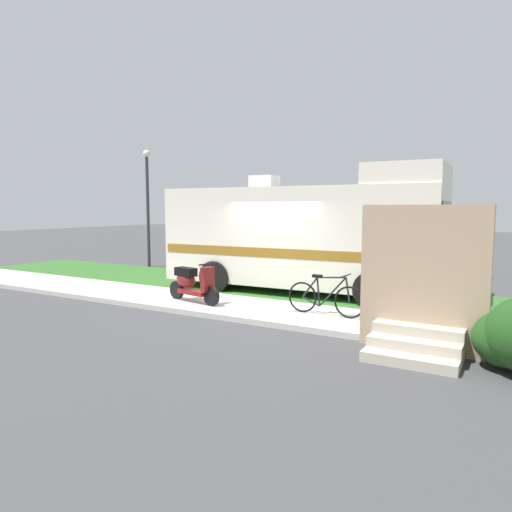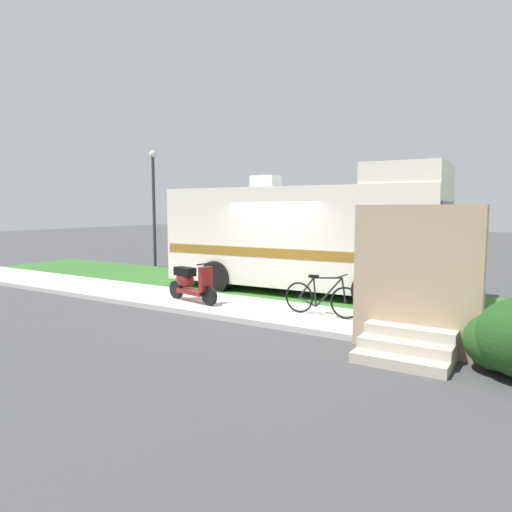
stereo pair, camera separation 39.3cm
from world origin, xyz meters
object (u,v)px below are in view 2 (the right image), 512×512
(bicycle, at_px, (322,298))
(street_lamp_post, at_px, (154,197))
(motorhome_rv, at_px, (305,235))
(pickup_truck_near, at_px, (287,243))
(bottle_green, at_px, (482,335))
(bottle_spare, at_px, (504,326))
(scooter, at_px, (190,282))

(bicycle, bearing_deg, street_lamp_post, 153.08)
(motorhome_rv, xyz_separation_m, pickup_truck_near, (-3.06, 4.72, -0.63))
(pickup_truck_near, height_order, bottle_green, pickup_truck_near)
(bottle_spare, distance_m, street_lamp_post, 13.55)
(bicycle, distance_m, bottle_spare, 3.35)
(motorhome_rv, xyz_separation_m, street_lamp_post, (-7.64, 2.10, 1.14))
(scooter, xyz_separation_m, pickup_truck_near, (-1.46, 7.64, 0.40))
(pickup_truck_near, distance_m, bottle_spare, 10.60)
(scooter, xyz_separation_m, bottle_spare, (6.57, 0.77, -0.33))
(bicycle, xyz_separation_m, bottle_spare, (3.31, 0.48, -0.25))
(bicycle, xyz_separation_m, street_lamp_post, (-9.31, 4.73, 2.26))
(motorhome_rv, xyz_separation_m, scooter, (-1.60, -2.92, -1.03))
(bicycle, relative_size, bottle_spare, 5.72)
(bicycle, distance_m, pickup_truck_near, 8.75)
(pickup_truck_near, bearing_deg, bottle_green, -44.74)
(scooter, xyz_separation_m, bottle_green, (6.31, -0.06, -0.33))
(bicycle, bearing_deg, pickup_truck_near, 122.73)
(bicycle, height_order, bottle_green, bicycle)
(motorhome_rv, xyz_separation_m, bottle_green, (4.71, -2.98, -1.36))
(bottle_green, xyz_separation_m, street_lamp_post, (-12.36, 5.08, 2.51))
(bottle_spare, bearing_deg, bicycle, -171.77)
(pickup_truck_near, bearing_deg, motorhome_rv, -57.07)
(bottle_spare, height_order, street_lamp_post, street_lamp_post)
(motorhome_rv, relative_size, bicycle, 4.38)
(pickup_truck_near, height_order, street_lamp_post, street_lamp_post)
(bottle_green, bearing_deg, bicycle, 173.39)
(bottle_spare, bearing_deg, pickup_truck_near, 139.46)
(bottle_green, xyz_separation_m, bottle_spare, (0.26, 0.83, 0.00))
(pickup_truck_near, bearing_deg, scooter, -79.18)
(scooter, bearing_deg, street_lamp_post, 140.28)
(bottle_spare, xyz_separation_m, street_lamp_post, (-12.62, 4.25, 2.50))
(bottle_green, bearing_deg, bottle_spare, 72.64)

